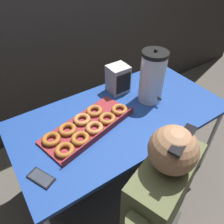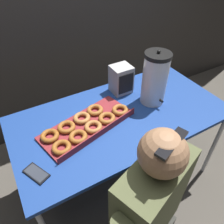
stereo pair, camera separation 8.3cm
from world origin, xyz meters
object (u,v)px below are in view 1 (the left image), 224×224
cell_phone (41,178)px  space_heater (118,79)px  coffee_urn (152,77)px  donut_box (87,126)px  person_seated (155,214)px

cell_phone → space_heater: space_heater is taller
coffee_urn → donut_box: bearing=-178.0°
cell_phone → space_heater: 0.94m
cell_phone → person_seated: bearing=-69.5°
cell_phone → person_seated: person_seated is taller
coffee_urn → person_seated: (-0.51, -0.66, -0.38)m
space_heater → person_seated: size_ratio=0.18×
coffee_urn → cell_phone: bearing=-167.4°
space_heater → cell_phone: bearing=-151.6°
person_seated → donut_box: bearing=-103.8°
donut_box → cell_phone: bearing=-167.7°
donut_box → space_heater: space_heater is taller
donut_box → coffee_urn: bearing=-12.1°
person_seated → cell_phone: bearing=-63.4°
donut_box → space_heater: (0.43, 0.25, 0.09)m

